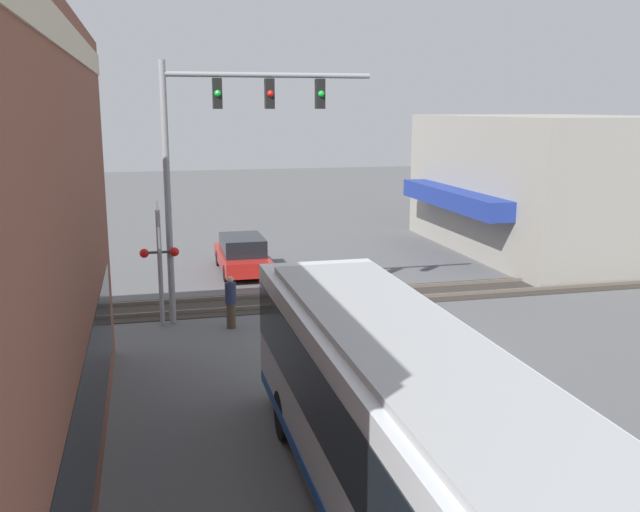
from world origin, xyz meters
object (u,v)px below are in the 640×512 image
Objects in this scene: city_bus at (404,428)px; pedestrian_at_crossing at (231,302)px; parked_car_red at (242,256)px; crossing_signal at (159,252)px.

city_bus is 11.54m from pedestrian_at_crossing.
city_bus is at bearing 180.00° from parked_car_red.
crossing_signal is 2.63m from pedestrian_at_crossing.
pedestrian_at_crossing is at bearing 6.63° from city_bus.
crossing_signal is 7.54m from parked_car_red.
pedestrian_at_crossing reaches higher than parked_car_red.
crossing_signal is 0.81× the size of parked_car_red.
city_bus is 2.52× the size of parked_car_red.
pedestrian_at_crossing is (-0.80, -2.03, -1.47)m from crossing_signal.
city_bus reaches higher than pedestrian_at_crossing.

